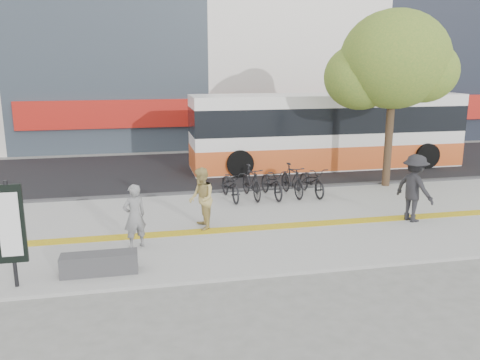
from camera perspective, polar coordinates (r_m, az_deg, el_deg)
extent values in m
plane|color=slate|center=(12.28, -3.32, -7.88)|extent=(120.00, 120.00, 0.00)
cube|color=gray|center=(13.66, -4.27, -5.48)|extent=(40.00, 7.00, 0.08)
cube|color=gold|center=(13.18, -3.98, -5.98)|extent=(40.00, 0.45, 0.01)
cube|color=black|center=(20.87, -7.02, 1.08)|extent=(40.00, 8.00, 0.06)
cube|color=#313133|center=(16.98, -5.85, -1.62)|extent=(40.00, 0.25, 0.14)
cube|color=#B51B12|center=(25.75, -3.66, 7.93)|extent=(19.00, 0.50, 1.40)
cube|color=#313133|center=(10.98, -16.08, -9.35)|extent=(1.60, 0.45, 0.45)
cylinder|color=black|center=(10.66, -25.14, -5.80)|extent=(0.08, 0.08, 2.20)
cube|color=black|center=(10.60, -25.26, -4.68)|extent=(0.55, 0.08, 1.60)
cube|color=white|center=(10.55, -25.32, -4.76)|extent=(0.40, 0.02, 1.30)
cylinder|color=#332117|center=(18.52, 16.93, 4.22)|extent=(0.28, 0.28, 3.20)
ellipsoid|color=#497426|center=(18.31, 17.57, 13.27)|extent=(3.80, 3.80, 3.42)
ellipsoid|color=#497426|center=(18.30, 13.87, 11.61)|extent=(2.60, 2.60, 2.34)
ellipsoid|color=#497426|center=(18.42, 20.59, 11.79)|extent=(2.40, 2.40, 2.16)
ellipsoid|color=#497426|center=(19.18, 17.36, 15.66)|extent=(2.20, 2.20, 1.98)
cube|color=white|center=(21.57, 10.11, 5.68)|extent=(11.75, 2.45, 3.13)
cube|color=#D25421|center=(21.72, 10.00, 2.99)|extent=(11.77, 2.47, 0.98)
cube|color=black|center=(21.50, 10.17, 7.10)|extent=(11.77, 2.47, 1.08)
cylinder|color=black|center=(19.39, -0.01, 1.95)|extent=(1.08, 0.34, 1.08)
cylinder|color=black|center=(21.75, -1.34, 3.21)|extent=(1.08, 0.34, 1.08)
cylinder|color=black|center=(22.53, 20.94, 2.67)|extent=(1.08, 0.34, 1.08)
cylinder|color=black|center=(24.59, 17.90, 3.75)|extent=(1.08, 0.34, 1.08)
imported|color=black|center=(16.07, -1.11, -0.57)|extent=(0.84, 1.92, 0.98)
imported|color=black|center=(16.20, 1.34, -0.26)|extent=(0.69, 1.85, 1.09)
imported|color=black|center=(16.38, 3.74, -0.33)|extent=(0.84, 1.92, 0.98)
imported|color=black|center=(16.57, 6.10, -0.03)|extent=(0.69, 1.85, 1.09)
imported|color=black|center=(16.81, 8.38, -0.09)|extent=(0.84, 1.92, 0.98)
imported|color=black|center=(12.07, -12.21, -4.16)|extent=(0.69, 0.59, 1.59)
imported|color=tan|center=(13.18, -4.53, -2.19)|extent=(0.67, 0.84, 1.68)
imported|color=black|center=(14.62, 19.69, -0.89)|extent=(1.08, 1.41, 1.92)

